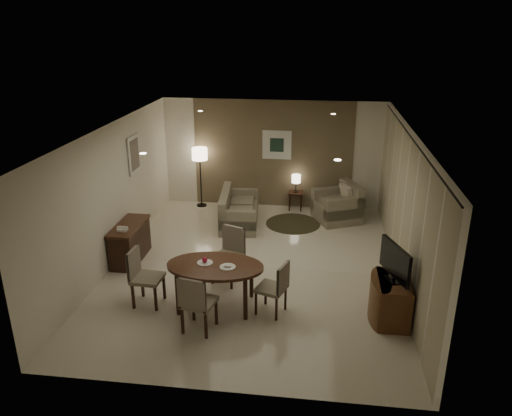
# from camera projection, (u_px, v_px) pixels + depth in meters

# --- Properties ---
(room_shell) EXTENTS (5.50, 7.00, 2.70)m
(room_shell) POSITION_uv_depth(u_px,v_px,m) (257.00, 195.00, 9.60)
(room_shell) COLOR beige
(room_shell) RESTS_ON ground
(taupe_accent) EXTENTS (3.96, 0.03, 2.70)m
(taupe_accent) POSITION_uv_depth(u_px,v_px,m) (273.00, 154.00, 12.45)
(taupe_accent) COLOR brown
(taupe_accent) RESTS_ON wall_back
(curtain_wall) EXTENTS (0.08, 6.70, 2.58)m
(curtain_wall) POSITION_uv_depth(u_px,v_px,m) (403.00, 210.00, 8.91)
(curtain_wall) COLOR beige
(curtain_wall) RESTS_ON wall_right
(curtain_rod) EXTENTS (0.03, 6.80, 0.03)m
(curtain_rod) POSITION_uv_depth(u_px,v_px,m) (411.00, 137.00, 8.44)
(curtain_rod) COLOR black
(curtain_rod) RESTS_ON wall_right
(art_back_frame) EXTENTS (0.72, 0.03, 0.72)m
(art_back_frame) POSITION_uv_depth(u_px,v_px,m) (277.00, 145.00, 12.33)
(art_back_frame) COLOR silver
(art_back_frame) RESTS_ON wall_back
(art_back_canvas) EXTENTS (0.34, 0.01, 0.34)m
(art_back_canvas) POSITION_uv_depth(u_px,v_px,m) (277.00, 145.00, 12.32)
(art_back_canvas) COLOR #1C3327
(art_back_canvas) RESTS_ON wall_back
(art_left_frame) EXTENTS (0.03, 0.60, 0.80)m
(art_left_frame) POSITION_uv_depth(u_px,v_px,m) (134.00, 154.00, 10.48)
(art_left_frame) COLOR silver
(art_left_frame) RESTS_ON wall_left
(art_left_canvas) EXTENTS (0.01, 0.46, 0.64)m
(art_left_canvas) POSITION_uv_depth(u_px,v_px,m) (135.00, 154.00, 10.48)
(art_left_canvas) COLOR gray
(art_left_canvas) RESTS_ON wall_left
(downlight_nl) EXTENTS (0.10, 0.10, 0.01)m
(downlight_nl) POSITION_uv_depth(u_px,v_px,m) (143.00, 153.00, 7.25)
(downlight_nl) COLOR white
(downlight_nl) RESTS_ON ceiling
(downlight_nr) EXTENTS (0.10, 0.10, 0.01)m
(downlight_nr) POSITION_uv_depth(u_px,v_px,m) (338.00, 160.00, 6.91)
(downlight_nr) COLOR white
(downlight_nr) RESTS_ON ceiling
(downlight_fl) EXTENTS (0.10, 0.10, 0.01)m
(downlight_fl) POSITION_uv_depth(u_px,v_px,m) (200.00, 111.00, 10.59)
(downlight_fl) COLOR white
(downlight_fl) RESTS_ON ceiling
(downlight_fr) EXTENTS (0.10, 0.10, 0.01)m
(downlight_fr) POSITION_uv_depth(u_px,v_px,m) (333.00, 114.00, 10.25)
(downlight_fr) COLOR white
(downlight_fr) RESTS_ON ceiling
(console_desk) EXTENTS (0.48, 1.20, 0.75)m
(console_desk) POSITION_uv_depth(u_px,v_px,m) (130.00, 242.00, 9.87)
(console_desk) COLOR #462C16
(console_desk) RESTS_ON floor
(telephone) EXTENTS (0.20, 0.14, 0.09)m
(telephone) POSITION_uv_depth(u_px,v_px,m) (122.00, 229.00, 9.44)
(telephone) COLOR white
(telephone) RESTS_ON console_desk
(tv_cabinet) EXTENTS (0.48, 0.90, 0.70)m
(tv_cabinet) POSITION_uv_depth(u_px,v_px,m) (392.00, 300.00, 7.90)
(tv_cabinet) COLOR brown
(tv_cabinet) RESTS_ON floor
(flat_tv) EXTENTS (0.36, 0.85, 0.60)m
(flat_tv) POSITION_uv_depth(u_px,v_px,m) (395.00, 262.00, 7.66)
(flat_tv) COLOR black
(flat_tv) RESTS_ON tv_cabinet
(dining_table) EXTENTS (1.60, 1.00, 0.75)m
(dining_table) POSITION_uv_depth(u_px,v_px,m) (216.00, 285.00, 8.27)
(dining_table) COLOR #462C16
(dining_table) RESTS_ON floor
(chair_near) EXTENTS (0.56, 0.56, 0.98)m
(chair_near) POSITION_uv_depth(u_px,v_px,m) (199.00, 301.00, 7.59)
(chair_near) COLOR gray
(chair_near) RESTS_ON floor
(chair_far) EXTENTS (0.63, 0.63, 1.01)m
(chair_far) POSITION_uv_depth(u_px,v_px,m) (227.00, 256.00, 8.99)
(chair_far) COLOR gray
(chair_far) RESTS_ON floor
(chair_left) EXTENTS (0.50, 0.50, 0.98)m
(chair_left) POSITION_uv_depth(u_px,v_px,m) (148.00, 278.00, 8.29)
(chair_left) COLOR gray
(chair_left) RESTS_ON floor
(chair_right) EXTENTS (0.56, 0.56, 0.91)m
(chair_right) POSITION_uv_depth(u_px,v_px,m) (271.00, 288.00, 8.05)
(chair_right) COLOR gray
(chair_right) RESTS_ON floor
(plate_a) EXTENTS (0.26, 0.26, 0.02)m
(plate_a) POSITION_uv_depth(u_px,v_px,m) (205.00, 263.00, 8.20)
(plate_a) COLOR white
(plate_a) RESTS_ON dining_table
(plate_b) EXTENTS (0.26, 0.26, 0.02)m
(plate_b) POSITION_uv_depth(u_px,v_px,m) (228.00, 267.00, 8.06)
(plate_b) COLOR white
(plate_b) RESTS_ON dining_table
(fruit_apple) EXTENTS (0.09, 0.09, 0.09)m
(fruit_apple) POSITION_uv_depth(u_px,v_px,m) (205.00, 260.00, 8.19)
(fruit_apple) COLOR #B61434
(fruit_apple) RESTS_ON plate_a
(napkin) EXTENTS (0.12, 0.08, 0.03)m
(napkin) POSITION_uv_depth(u_px,v_px,m) (228.00, 266.00, 8.06)
(napkin) COLOR white
(napkin) RESTS_ON plate_b
(round_rug) EXTENTS (1.28, 1.28, 0.01)m
(round_rug) POSITION_uv_depth(u_px,v_px,m) (293.00, 223.00, 11.74)
(round_rug) COLOR #3A3621
(round_rug) RESTS_ON floor
(sofa) EXTENTS (1.73, 0.98, 0.78)m
(sofa) POSITION_uv_depth(u_px,v_px,m) (239.00, 208.00, 11.61)
(sofa) COLOR gray
(sofa) RESTS_ON floor
(armchair) EXTENTS (1.26, 1.29, 0.88)m
(armchair) POSITION_uv_depth(u_px,v_px,m) (337.00, 203.00, 11.81)
(armchair) COLOR gray
(armchair) RESTS_ON floor
(side_table) EXTENTS (0.36, 0.36, 0.46)m
(side_table) POSITION_uv_depth(u_px,v_px,m) (295.00, 201.00, 12.56)
(side_table) COLOR black
(side_table) RESTS_ON floor
(table_lamp) EXTENTS (0.22, 0.22, 0.50)m
(table_lamp) POSITION_uv_depth(u_px,v_px,m) (296.00, 183.00, 12.39)
(table_lamp) COLOR #FFEAC1
(table_lamp) RESTS_ON side_table
(floor_lamp) EXTENTS (0.39, 0.39, 1.52)m
(floor_lamp) POSITION_uv_depth(u_px,v_px,m) (201.00, 177.00, 12.61)
(floor_lamp) COLOR #FFE5B7
(floor_lamp) RESTS_ON floor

